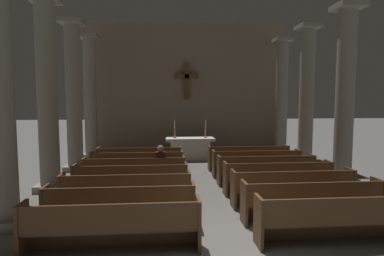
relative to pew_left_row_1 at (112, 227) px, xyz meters
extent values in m
plane|color=#66635E|center=(2.10, 0.04, -0.48)|extent=(80.00, 80.00, 0.00)
cube|color=brown|center=(0.00, 0.04, -0.05)|extent=(3.02, 0.40, 0.05)
cube|color=brown|center=(0.00, -0.19, 0.22)|extent=(3.02, 0.05, 0.50)
cube|color=brown|center=(0.00, 0.22, -0.28)|extent=(3.02, 0.04, 0.40)
cube|color=brown|center=(1.54, 0.02, 0.00)|extent=(0.06, 0.50, 0.95)
cube|color=brown|center=(-1.54, 0.02, 0.00)|extent=(0.06, 0.50, 0.95)
cube|color=brown|center=(0.00, 1.13, -0.05)|extent=(3.02, 0.40, 0.05)
cube|color=brown|center=(0.00, 0.90, 0.22)|extent=(3.02, 0.05, 0.50)
cube|color=brown|center=(0.00, 1.31, -0.28)|extent=(3.02, 0.04, 0.40)
cube|color=brown|center=(1.54, 1.11, 0.00)|extent=(0.06, 0.50, 0.95)
cube|color=brown|center=(-1.54, 1.11, 0.00)|extent=(0.06, 0.50, 0.95)
cube|color=brown|center=(0.00, 2.21, -0.05)|extent=(3.02, 0.40, 0.05)
cube|color=brown|center=(0.00, 1.99, 0.22)|extent=(3.02, 0.05, 0.50)
cube|color=brown|center=(0.00, 2.39, -0.28)|extent=(3.02, 0.04, 0.40)
cube|color=brown|center=(1.54, 2.19, 0.00)|extent=(0.06, 0.50, 0.95)
cube|color=brown|center=(-1.54, 2.19, 0.00)|extent=(0.06, 0.50, 0.95)
cube|color=brown|center=(0.00, 3.30, -0.05)|extent=(3.02, 0.40, 0.05)
cube|color=brown|center=(0.00, 3.08, 0.22)|extent=(3.02, 0.05, 0.50)
cube|color=brown|center=(0.00, 3.48, -0.28)|extent=(3.02, 0.04, 0.40)
cube|color=brown|center=(1.54, 3.28, 0.00)|extent=(0.06, 0.50, 0.95)
cube|color=brown|center=(-1.54, 3.28, 0.00)|extent=(0.06, 0.50, 0.95)
cube|color=brown|center=(0.00, 4.39, -0.05)|extent=(3.02, 0.40, 0.05)
cube|color=brown|center=(0.00, 4.17, 0.22)|extent=(3.02, 0.05, 0.50)
cube|color=brown|center=(0.00, 4.57, -0.28)|extent=(3.02, 0.04, 0.40)
cube|color=brown|center=(1.54, 4.37, 0.00)|extent=(0.06, 0.50, 0.95)
cube|color=brown|center=(-1.54, 4.37, 0.00)|extent=(0.06, 0.50, 0.95)
cube|color=brown|center=(0.00, 5.48, -0.05)|extent=(3.02, 0.40, 0.05)
cube|color=brown|center=(0.00, 5.25, 0.22)|extent=(3.02, 0.05, 0.50)
cube|color=brown|center=(0.00, 5.66, -0.28)|extent=(3.02, 0.04, 0.40)
cube|color=brown|center=(1.54, 5.46, 0.00)|extent=(0.06, 0.50, 0.95)
cube|color=brown|center=(-1.54, 5.46, 0.00)|extent=(0.06, 0.50, 0.95)
cube|color=brown|center=(0.00, 6.57, -0.05)|extent=(3.02, 0.40, 0.05)
cube|color=brown|center=(0.00, 6.34, 0.22)|extent=(3.02, 0.05, 0.50)
cube|color=brown|center=(0.00, 6.75, -0.28)|extent=(3.02, 0.04, 0.40)
cube|color=brown|center=(1.54, 6.55, 0.00)|extent=(0.06, 0.50, 0.95)
cube|color=brown|center=(-1.54, 6.55, 0.00)|extent=(0.06, 0.50, 0.95)
cube|color=brown|center=(4.20, 0.04, -0.05)|extent=(3.02, 0.40, 0.05)
cube|color=brown|center=(4.20, -0.19, 0.22)|extent=(3.02, 0.05, 0.50)
cube|color=brown|center=(4.20, 0.22, -0.28)|extent=(3.02, 0.04, 0.40)
cube|color=brown|center=(2.66, 0.02, 0.00)|extent=(0.06, 0.50, 0.95)
cube|color=brown|center=(4.20, 1.13, -0.05)|extent=(3.02, 0.40, 0.05)
cube|color=brown|center=(4.20, 0.90, 0.22)|extent=(3.02, 0.05, 0.50)
cube|color=brown|center=(4.20, 1.31, -0.28)|extent=(3.02, 0.04, 0.40)
cube|color=brown|center=(2.66, 1.11, 0.00)|extent=(0.06, 0.50, 0.95)
cube|color=brown|center=(5.73, 1.11, 0.00)|extent=(0.06, 0.50, 0.95)
cube|color=brown|center=(4.20, 2.21, -0.05)|extent=(3.02, 0.40, 0.05)
cube|color=brown|center=(4.20, 1.99, 0.22)|extent=(3.02, 0.05, 0.50)
cube|color=brown|center=(4.20, 2.39, -0.28)|extent=(3.02, 0.04, 0.40)
cube|color=brown|center=(2.66, 2.19, 0.00)|extent=(0.06, 0.50, 0.95)
cube|color=brown|center=(5.73, 2.19, 0.00)|extent=(0.06, 0.50, 0.95)
cube|color=brown|center=(4.20, 3.30, -0.05)|extent=(3.02, 0.40, 0.05)
cube|color=brown|center=(4.20, 3.08, 0.22)|extent=(3.02, 0.05, 0.50)
cube|color=brown|center=(4.20, 3.48, -0.28)|extent=(3.02, 0.04, 0.40)
cube|color=brown|center=(2.66, 3.28, 0.00)|extent=(0.06, 0.50, 0.95)
cube|color=brown|center=(5.73, 3.28, 0.00)|extent=(0.06, 0.50, 0.95)
cube|color=brown|center=(4.20, 4.39, -0.05)|extent=(3.02, 0.40, 0.05)
cube|color=brown|center=(4.20, 4.17, 0.22)|extent=(3.02, 0.05, 0.50)
cube|color=brown|center=(4.20, 4.57, -0.28)|extent=(3.02, 0.04, 0.40)
cube|color=brown|center=(2.66, 4.37, 0.00)|extent=(0.06, 0.50, 0.95)
cube|color=brown|center=(5.73, 4.37, 0.00)|extent=(0.06, 0.50, 0.95)
cube|color=brown|center=(4.20, 5.48, -0.05)|extent=(3.02, 0.40, 0.05)
cube|color=brown|center=(4.20, 5.25, 0.22)|extent=(3.02, 0.05, 0.50)
cube|color=brown|center=(4.20, 5.66, -0.28)|extent=(3.02, 0.04, 0.40)
cube|color=brown|center=(2.66, 5.46, 0.00)|extent=(0.06, 0.50, 0.95)
cube|color=brown|center=(5.73, 5.46, 0.00)|extent=(0.06, 0.50, 0.95)
cube|color=brown|center=(4.20, 6.57, -0.05)|extent=(3.02, 0.40, 0.05)
cube|color=brown|center=(4.20, 6.34, 0.22)|extent=(3.02, 0.05, 0.50)
cube|color=brown|center=(4.20, 6.75, -0.28)|extent=(3.02, 0.04, 0.40)
cube|color=brown|center=(2.66, 6.55, 0.00)|extent=(0.06, 0.50, 0.95)
cube|color=brown|center=(5.73, 6.55, 0.00)|extent=(0.06, 0.50, 0.95)
cube|color=gray|center=(-2.49, 1.43, -0.38)|extent=(0.80, 0.80, 0.20)
cube|color=gray|center=(-2.49, 4.22, -0.38)|extent=(0.80, 0.80, 0.20)
cylinder|color=gray|center=(-2.49, 4.22, 2.29)|extent=(0.57, 0.57, 5.55)
cube|color=gray|center=(6.69, 4.22, -0.38)|extent=(0.80, 0.80, 0.20)
cylinder|color=gray|center=(6.69, 4.22, 2.29)|extent=(0.57, 0.57, 5.55)
cube|color=gray|center=(6.69, 4.22, 5.15)|extent=(0.86, 0.86, 0.16)
cube|color=gray|center=(-2.49, 7.01, -0.38)|extent=(0.80, 0.80, 0.20)
cylinder|color=gray|center=(-2.49, 7.01, 2.29)|extent=(0.57, 0.57, 5.55)
cube|color=gray|center=(-2.49, 7.01, 5.15)|extent=(0.86, 0.86, 0.16)
cube|color=gray|center=(6.69, 7.01, -0.38)|extent=(0.80, 0.80, 0.20)
cylinder|color=gray|center=(6.69, 7.01, 2.29)|extent=(0.57, 0.57, 5.55)
cube|color=gray|center=(6.69, 7.01, 5.15)|extent=(0.86, 0.86, 0.16)
cube|color=gray|center=(-2.49, 9.81, -0.38)|extent=(0.80, 0.80, 0.20)
cylinder|color=gray|center=(-2.49, 9.81, 2.29)|extent=(0.57, 0.57, 5.55)
cube|color=gray|center=(-2.49, 9.81, 5.15)|extent=(0.86, 0.86, 0.16)
cube|color=gray|center=(6.69, 9.81, -0.38)|extent=(0.80, 0.80, 0.20)
cylinder|color=gray|center=(6.69, 9.81, 2.29)|extent=(0.57, 0.57, 5.55)
cube|color=gray|center=(6.69, 9.81, 5.15)|extent=(0.86, 0.86, 0.16)
cube|color=#BCB7AD|center=(2.10, 8.81, -0.04)|extent=(1.76, 0.72, 0.88)
cube|color=#BCB7AD|center=(2.10, 8.81, 0.46)|extent=(2.20, 0.90, 0.12)
cube|color=silver|center=(2.10, 8.81, 0.53)|extent=(2.09, 0.86, 0.01)
cylinder|color=#B79338|center=(1.40, 8.81, 0.54)|extent=(0.16, 0.16, 0.02)
cylinder|color=#B79338|center=(1.40, 8.81, 0.75)|extent=(0.07, 0.07, 0.44)
cylinder|color=silver|center=(1.40, 8.81, 1.15)|extent=(0.04, 0.04, 0.36)
cylinder|color=#B79338|center=(2.80, 8.81, 0.54)|extent=(0.16, 0.16, 0.02)
cylinder|color=#B79338|center=(2.80, 8.81, 0.75)|extent=(0.07, 0.07, 0.44)
cylinder|color=silver|center=(2.80, 8.81, 1.15)|extent=(0.04, 0.04, 0.36)
cube|color=gray|center=(2.10, 11.20, 2.84)|extent=(10.10, 0.25, 6.63)
cube|color=brown|center=(2.10, 10.96, 3.17)|extent=(0.22, 0.22, 1.86)
cube|color=brown|center=(2.10, 10.96, 3.45)|extent=(1.19, 0.22, 0.22)
cube|color=#26262B|center=(0.81, 4.57, -0.25)|extent=(0.24, 0.14, 0.45)
cube|color=#26262B|center=(0.81, 4.44, 0.03)|extent=(0.28, 0.36, 0.12)
cube|color=#381919|center=(0.81, 4.31, 0.36)|extent=(0.32, 0.20, 0.54)
sphere|color=#9E7051|center=(0.81, 4.31, 0.74)|extent=(0.20, 0.20, 0.20)
camera|label=1|loc=(0.93, -5.63, 2.24)|focal=30.15mm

